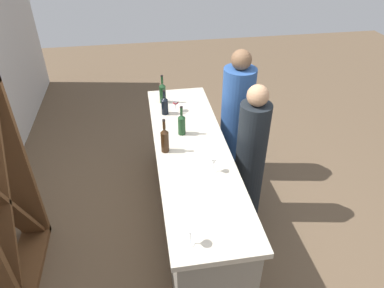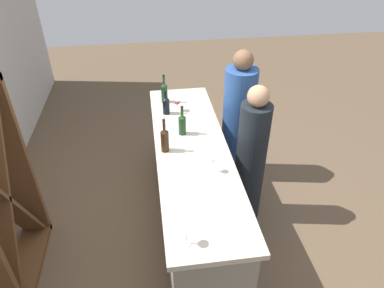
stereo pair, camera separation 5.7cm
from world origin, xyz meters
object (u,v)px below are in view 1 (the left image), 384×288
(wine_bottle_second_right_olive_green, at_px, (163,92))
(wine_glass_near_right, at_px, (190,232))
(wine_bottle_center_near_black, at_px, (165,105))
(person_left_guest, at_px, (250,160))
(wine_glass_near_center, at_px, (176,103))
(person_center_guest, at_px, (236,122))
(wine_glass_near_left, at_px, (214,162))
(wine_bottle_second_left_olive_green, at_px, (182,124))
(wine_bottle_leftmost_amber_brown, at_px, (165,139))

(wine_bottle_second_right_olive_green, height_order, wine_glass_near_right, wine_bottle_second_right_olive_green)
(wine_bottle_center_near_black, bearing_deg, person_left_guest, -129.29)
(wine_bottle_center_near_black, xyz_separation_m, wine_bottle_second_right_olive_green, (0.27, -0.00, 0.02))
(wine_glass_near_center, relative_size, person_center_guest, 0.09)
(wine_glass_near_left, relative_size, wine_glass_near_right, 0.97)
(wine_glass_near_left, relative_size, person_center_guest, 0.09)
(wine_glass_near_left, bearing_deg, wine_glass_near_center, 9.80)
(wine_bottle_second_left_olive_green, height_order, wine_glass_near_left, wine_bottle_second_left_olive_green)
(person_left_guest, xyz_separation_m, person_center_guest, (0.73, -0.05, 0.02))
(wine_glass_near_center, distance_m, wine_glass_near_right, 1.84)
(wine_glass_near_right, height_order, person_left_guest, person_left_guest)
(wine_glass_near_center, bearing_deg, person_center_guest, -87.16)
(wine_bottle_second_left_olive_green, relative_size, wine_glass_near_center, 2.16)
(wine_bottle_second_right_olive_green, bearing_deg, wine_glass_near_center, -152.36)
(wine_bottle_second_right_olive_green, relative_size, person_center_guest, 0.21)
(wine_glass_near_right, bearing_deg, wine_bottle_center_near_black, -0.23)
(wine_bottle_leftmost_amber_brown, distance_m, wine_glass_near_right, 1.10)
(person_center_guest, bearing_deg, wine_glass_near_left, 82.52)
(wine_bottle_second_right_olive_green, xyz_separation_m, person_center_guest, (-0.19, -0.84, -0.36))
(wine_bottle_leftmost_amber_brown, bearing_deg, wine_glass_near_center, -14.42)
(wine_bottle_second_left_olive_green, height_order, wine_bottle_center_near_black, wine_bottle_second_left_olive_green)
(wine_bottle_leftmost_amber_brown, relative_size, wine_bottle_center_near_black, 1.20)
(wine_glass_near_left, xyz_separation_m, wine_glass_near_center, (1.10, 0.19, -0.00))
(wine_bottle_second_left_olive_green, distance_m, wine_glass_near_right, 1.37)
(wine_bottle_leftmost_amber_brown, xyz_separation_m, wine_glass_near_left, (-0.36, -0.38, -0.03))
(wine_bottle_second_left_olive_green, bearing_deg, wine_glass_near_left, -163.43)
(wine_bottle_center_near_black, bearing_deg, wine_bottle_leftmost_amber_brown, 174.51)
(wine_bottle_leftmost_amber_brown, bearing_deg, wine_bottle_second_left_olive_green, -35.84)
(wine_bottle_second_left_olive_green, bearing_deg, wine_glass_near_center, 0.34)
(wine_bottle_second_right_olive_green, relative_size, wine_glass_near_left, 2.28)
(wine_bottle_second_right_olive_green, xyz_separation_m, wine_glass_near_left, (-1.33, -0.31, -0.03))
(wine_glass_near_left, height_order, wine_glass_near_right, wine_glass_near_right)
(wine_glass_near_left, bearing_deg, wine_bottle_second_right_olive_green, 13.12)
(wine_bottle_leftmost_amber_brown, bearing_deg, person_center_guest, -49.66)
(wine_glass_near_center, relative_size, person_left_guest, 0.09)
(wine_bottle_second_left_olive_green, height_order, wine_bottle_second_right_olive_green, wine_bottle_second_right_olive_green)
(wine_glass_near_center, xyz_separation_m, wine_glass_near_right, (-1.83, 0.13, 0.01))
(wine_glass_near_center, bearing_deg, wine_bottle_second_left_olive_green, -179.66)
(wine_glass_near_right, bearing_deg, person_center_guest, -24.40)
(wine_bottle_second_left_olive_green, bearing_deg, person_left_guest, -108.33)
(wine_bottle_center_near_black, relative_size, wine_glass_near_left, 1.93)
(wine_bottle_leftmost_amber_brown, xyz_separation_m, person_center_guest, (0.77, -0.91, -0.36))
(wine_bottle_second_left_olive_green, relative_size, wine_bottle_second_right_olive_green, 0.92)
(wine_glass_near_right, distance_m, person_center_guest, 2.08)
(wine_bottle_second_left_olive_green, bearing_deg, wine_bottle_second_right_olive_green, 9.92)
(wine_bottle_leftmost_amber_brown, distance_m, wine_bottle_second_left_olive_green, 0.33)
(wine_bottle_leftmost_amber_brown, xyz_separation_m, person_left_guest, (0.04, -0.86, -0.38))
(wine_bottle_center_near_black, bearing_deg, wine_bottle_second_left_olive_green, -163.64)
(wine_bottle_center_near_black, height_order, wine_glass_near_right, wine_bottle_center_near_black)
(wine_glass_near_center, distance_m, person_center_guest, 0.79)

